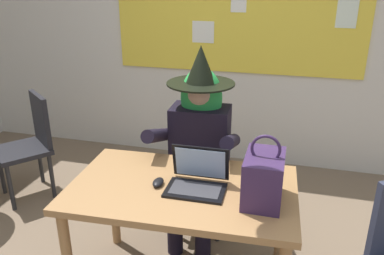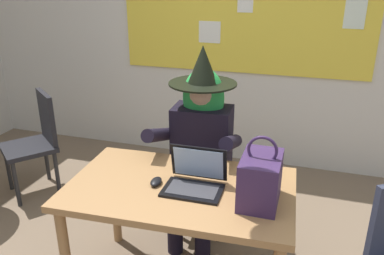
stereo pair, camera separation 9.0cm
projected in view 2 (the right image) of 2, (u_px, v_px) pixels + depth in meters
name	position (u px, v px, depth m)	size (l,w,h in m)	color
wall_back_bulletin	(243.00, 33.00, 3.75)	(5.96, 2.15, 2.62)	silver
desk_main	(180.00, 200.00, 2.25)	(1.33, 0.84, 0.73)	#A37547
chair_at_desk	(203.00, 162.00, 2.98)	(0.45, 0.45, 0.90)	black
person_costumed	(200.00, 134.00, 2.77)	(0.61, 0.71, 1.41)	black
laptop	(195.00, 179.00, 2.19)	(0.33, 0.27, 0.23)	black
computer_mouse	(156.00, 182.00, 2.23)	(0.06, 0.10, 0.03)	black
handbag	(260.00, 179.00, 2.02)	(0.20, 0.30, 0.38)	#38234C
chair_spare_by_window	(37.00, 138.00, 3.42)	(0.59, 0.59, 0.91)	black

